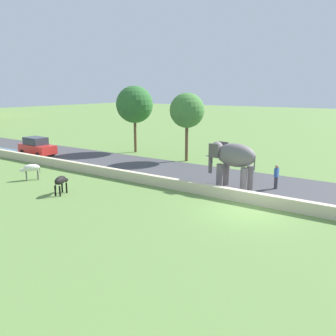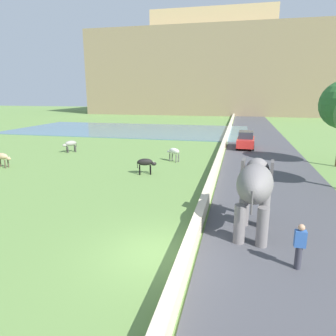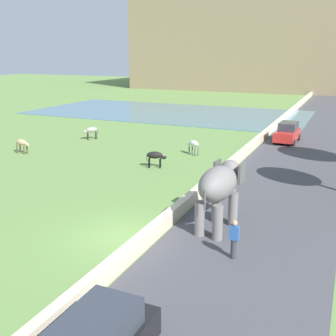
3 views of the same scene
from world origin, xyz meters
TOP-DOWN VIEW (x-y plane):
  - ground_plane at (0.00, 0.00)m, footprint 220.00×220.00m
  - road_surface at (5.00, 20.00)m, footprint 7.00×120.00m
  - barrier_wall at (1.20, 18.00)m, footprint 0.40×110.00m
  - elephant at (3.45, 2.47)m, footprint 1.67×3.53m
  - person_beside_elephant at (4.82, 0.00)m, footprint 0.36×0.22m
  - car_red at (3.43, 22.88)m, footprint 1.93×4.07m
  - cow_black at (-3.67, 10.59)m, footprint 1.42×0.79m
  - cow_white at (-2.59, 15.17)m, footprint 1.35×1.04m
  - tree_near at (9.47, 9.58)m, footprint 3.06×3.06m
  - tree_mid at (10.41, 16.29)m, footprint 3.70×3.70m

SIDE VIEW (x-z plane):
  - ground_plane at x=0.00m, z-range 0.00..0.00m
  - road_surface at x=5.00m, z-range 0.00..0.06m
  - barrier_wall at x=1.20m, z-range 0.00..0.68m
  - cow_black at x=-3.67m, z-range 0.26..1.41m
  - cow_white at x=-2.59m, z-range 0.26..1.41m
  - person_beside_elephant at x=4.82m, z-range 0.06..1.69m
  - car_red at x=3.43m, z-range 0.00..1.80m
  - elephant at x=3.45m, z-range 0.54..3.53m
  - tree_near at x=9.47m, z-range 1.47..7.52m
  - tree_mid at x=10.41m, z-range 1.48..8.17m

